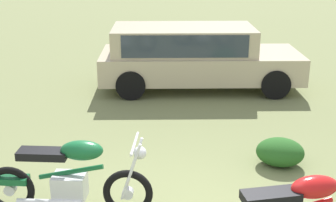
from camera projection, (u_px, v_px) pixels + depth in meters
The scene contains 3 objects.
motorcycle_green at pixel (70, 178), 5.62m from camera, with size 2.10×0.69×1.02m.
car_beige at pixel (192, 53), 10.48m from camera, with size 4.77×2.59×1.43m.
shrub_low at pixel (280, 152), 6.96m from camera, with size 0.72×0.59×0.42m.
Camera 1 is at (0.81, -4.33, 3.24)m, focal length 49.04 mm.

